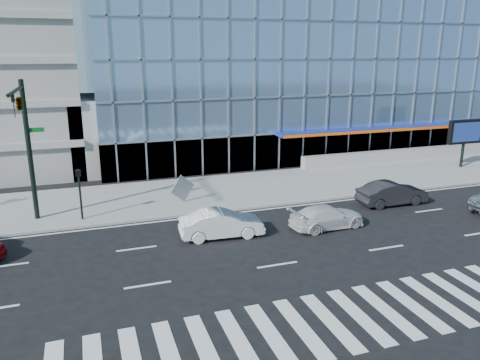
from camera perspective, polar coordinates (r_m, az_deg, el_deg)
The scene contains 12 objects.
ground at distance 25.61m, azimuth 1.01°, elevation -6.61°, with size 160.00×160.00×0.00m, color black.
sidewalk at distance 32.79m, azimuth -3.74°, elevation -1.49°, with size 120.00×8.00×0.15m, color gray.
theatre_building at distance 53.15m, azimuth 5.87°, elevation 13.13°, with size 42.00×26.00×15.00m, color #779DC6.
ramp_block at distance 40.90m, azimuth -15.75°, elevation 5.59°, with size 6.00×8.00×6.00m, color gray.
retaining_wall at distance 47.54m, azimuth 24.14°, elevation 3.24°, with size 30.00×0.80×1.00m, color gray.
traffic_signal at distance 27.25m, azimuth -25.00°, elevation 6.74°, with size 1.14×5.74×8.00m.
ped_signal_post at distance 28.26m, azimuth -18.99°, elevation -0.75°, with size 0.30×0.33×3.00m.
marquee_sign at distance 43.20m, azimuth 25.74°, elevation 5.22°, with size 3.20×0.43×4.00m.
white_suv at distance 26.75m, azimuth 10.58°, elevation -4.44°, with size 1.79×4.41×1.28m, color silver.
white_sedan at distance 25.03m, azimuth -2.27°, elevation -5.35°, with size 1.56×4.48×1.48m, color silver.
dark_sedan at distance 31.72m, azimuth 18.06°, elevation -1.54°, with size 1.60×4.59×1.51m, color black.
tilted_panel at distance 30.35m, azimuth -7.02°, elevation -1.03°, with size 1.30×0.06×1.30m, color #969696.
Camera 1 is at (-8.09, -22.30, 9.65)m, focal length 35.00 mm.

